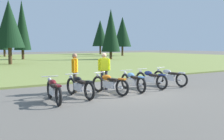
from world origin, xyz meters
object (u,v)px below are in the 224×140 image
Objects in this scene: motorcycle_maroon at (54,90)px; rider_with_back_turned at (75,71)px; motorcycle_black at (80,86)px; rider_near_row_end at (104,69)px; motorcycle_navy at (151,79)px; motorcycle_silver at (170,77)px; motorcycle_orange at (109,84)px; motorcycle_sky_blue at (133,81)px.

motorcycle_maroon is 1.26× the size of rider_with_back_turned.
rider_near_row_end is (1.63, 0.94, 0.51)m from motorcycle_black.
rider_near_row_end reaches higher than motorcycle_navy.
motorcycle_maroon is 2.02m from rider_with_back_turned.
motorcycle_navy is 1.26× the size of rider_near_row_end.
motorcycle_silver is 4.95m from rider_with_back_turned.
motorcycle_sky_blue is at bearing 6.56° from motorcycle_orange.
motorcycle_navy is at bearing -175.32° from motorcycle_silver.
rider_with_back_turned is at bearing 159.53° from motorcycle_sky_blue.
rider_with_back_turned is (-1.08, 1.03, 0.51)m from motorcycle_orange.
rider_near_row_end is at bearing 24.61° from motorcycle_maroon.
motorcycle_sky_blue is 1.23m from motorcycle_navy.
motorcycle_orange is 0.99× the size of motorcycle_silver.
motorcycle_orange is (2.49, 0.31, 0.00)m from motorcycle_maroon.
motorcycle_navy is at bearing 10.43° from motorcycle_sky_blue.
motorcycle_silver is 1.25× the size of rider_near_row_end.
rider_with_back_turned is (-2.37, 0.88, 0.51)m from motorcycle_sky_blue.
motorcycle_maroon is 1.00× the size of motorcycle_sky_blue.
rider_with_back_turned is at bearing 173.52° from motorcycle_silver.
motorcycle_maroon is at bearing -173.01° from motorcycle_sky_blue.
motorcycle_sky_blue is 2.58m from rider_with_back_turned.
motorcycle_sky_blue is at bearing 2.67° from motorcycle_black.
motorcycle_sky_blue and motorcycle_silver have the same top height.
motorcycle_maroon is 1.26× the size of rider_near_row_end.
rider_with_back_turned reaches higher than motorcycle_orange.
motorcycle_navy is at bearing -15.17° from rider_near_row_end.
motorcycle_navy is 2.33m from rider_near_row_end.
motorcycle_maroon is at bearing -136.25° from rider_with_back_turned.
rider_near_row_end reaches higher than motorcycle_sky_blue.
motorcycle_black and motorcycle_silver have the same top height.
motorcycle_silver is (3.81, 0.48, 0.00)m from motorcycle_orange.
motorcycle_black is 5.16m from motorcycle_silver.
motorcycle_maroon is 5.03m from motorcycle_navy.
rider_with_back_turned is (1.41, 1.35, 0.51)m from motorcycle_maroon.
motorcycle_maroon and motorcycle_black have the same top height.
motorcycle_navy is 1.26× the size of rider_with_back_turned.
motorcycle_black is at bearing -174.97° from motorcycle_silver.
motorcycle_black is 1.33m from motorcycle_orange.
rider_with_back_turned reaches higher than motorcycle_black.
motorcycle_sky_blue is 1.01× the size of motorcycle_silver.
motorcycle_maroon is 2.51m from motorcycle_orange.
motorcycle_black is 1.26× the size of rider_near_row_end.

